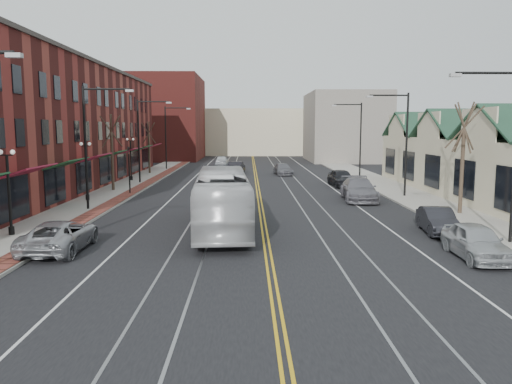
{
  "coord_description": "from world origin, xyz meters",
  "views": [
    {
      "loc": [
        -0.86,
        -16.83,
        5.53
      ],
      "look_at": [
        -0.44,
        10.18,
        2.0
      ],
      "focal_mm": 35.0,
      "sensor_mm": 36.0,
      "label": 1
    }
  ],
  "objects_px": {
    "parked_suv": "(60,236)",
    "parked_car_b": "(438,221)",
    "transit_bus": "(222,200)",
    "parked_car_a": "(476,241)",
    "parked_car_c": "(359,189)",
    "parked_car_d": "(341,178)"
  },
  "relations": [
    {
      "from": "transit_bus",
      "to": "parked_suv",
      "type": "relative_size",
      "value": 2.29
    },
    {
      "from": "transit_bus",
      "to": "parked_car_b",
      "type": "height_order",
      "value": "transit_bus"
    },
    {
      "from": "parked_car_a",
      "to": "parked_car_d",
      "type": "bearing_deg",
      "value": 93.78
    },
    {
      "from": "transit_bus",
      "to": "parked_car_a",
      "type": "xyz_separation_m",
      "value": [
        11.01,
        -6.12,
        -0.87
      ]
    },
    {
      "from": "parked_suv",
      "to": "parked_car_d",
      "type": "height_order",
      "value": "parked_car_d"
    },
    {
      "from": "parked_suv",
      "to": "parked_car_b",
      "type": "height_order",
      "value": "parked_suv"
    },
    {
      "from": "transit_bus",
      "to": "parked_car_a",
      "type": "relative_size",
      "value": 2.65
    },
    {
      "from": "parked_car_b",
      "to": "parked_car_d",
      "type": "relative_size",
      "value": 0.86
    },
    {
      "from": "parked_car_c",
      "to": "parked_car_b",
      "type": "bearing_deg",
      "value": -78.42
    },
    {
      "from": "parked_car_b",
      "to": "parked_car_c",
      "type": "bearing_deg",
      "value": 104.01
    },
    {
      "from": "parked_car_b",
      "to": "parked_car_d",
      "type": "height_order",
      "value": "parked_car_d"
    },
    {
      "from": "parked_car_d",
      "to": "transit_bus",
      "type": "bearing_deg",
      "value": -121.25
    },
    {
      "from": "parked_suv",
      "to": "parked_car_c",
      "type": "distance_m",
      "value": 22.68
    },
    {
      "from": "transit_bus",
      "to": "parked_car_c",
      "type": "xyz_separation_m",
      "value": [
        9.77,
        10.69,
        -0.77
      ]
    },
    {
      "from": "parked_suv",
      "to": "parked_car_a",
      "type": "relative_size",
      "value": 1.16
    },
    {
      "from": "transit_bus",
      "to": "parked_suv",
      "type": "xyz_separation_m",
      "value": [
        -7.03,
        -4.55,
        -0.91
      ]
    },
    {
      "from": "parked_car_a",
      "to": "parked_car_c",
      "type": "height_order",
      "value": "parked_car_c"
    },
    {
      "from": "parked_car_a",
      "to": "parked_car_c",
      "type": "bearing_deg",
      "value": 96.02
    },
    {
      "from": "transit_bus",
      "to": "parked_suv",
      "type": "height_order",
      "value": "transit_bus"
    },
    {
      "from": "parked_suv",
      "to": "parked_car_a",
      "type": "xyz_separation_m",
      "value": [
        18.04,
        -1.57,
        0.04
      ]
    },
    {
      "from": "transit_bus",
      "to": "parked_car_b",
      "type": "xyz_separation_m",
      "value": [
        11.29,
        -1.08,
        -0.95
      ]
    },
    {
      "from": "parked_suv",
      "to": "parked_car_b",
      "type": "bearing_deg",
      "value": -169.46
    }
  ]
}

